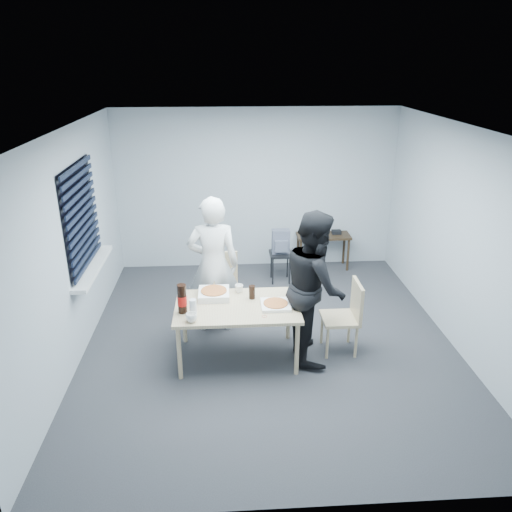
{
  "coord_description": "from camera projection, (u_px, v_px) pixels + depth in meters",
  "views": [
    {
      "loc": [
        -0.51,
        -5.38,
        3.31
      ],
      "look_at": [
        -0.16,
        0.1,
        1.11
      ],
      "focal_mm": 35.0,
      "sensor_mm": 36.0,
      "label": 1
    }
  ],
  "objects": [
    {
      "name": "mug_b",
      "position": [
        239.0,
        288.0,
        5.96
      ],
      "size": [
        0.1,
        0.1,
        0.09
      ],
      "primitive_type": "imported",
      "color": "white",
      "rests_on": "dining_table"
    },
    {
      "name": "mug_a",
      "position": [
        191.0,
        318.0,
        5.29
      ],
      "size": [
        0.17,
        0.17,
        0.1
      ],
      "primitive_type": "imported",
      "rotation": [
        0.0,
        0.0,
        0.52
      ],
      "color": "white",
      "rests_on": "dining_table"
    },
    {
      "name": "plastic_cups",
      "position": [
        193.0,
        307.0,
        5.41
      ],
      "size": [
        0.1,
        0.1,
        0.19
      ],
      "primitive_type": "cylinder",
      "rotation": [
        0.0,
        0.0,
        -0.29
      ],
      "color": "silver",
      "rests_on": "dining_table"
    },
    {
      "name": "person_white",
      "position": [
        213.0,
        265.0,
        6.23
      ],
      "size": [
        0.65,
        0.42,
        1.77
      ],
      "primitive_type": "imported",
      "rotation": [
        0.0,
        0.0,
        3.14
      ],
      "color": "silver",
      "rests_on": "ground"
    },
    {
      "name": "cola_glass",
      "position": [
        252.0,
        292.0,
        5.79
      ],
      "size": [
        0.08,
        0.08,
        0.16
      ],
      "primitive_type": "cylinder",
      "rotation": [
        0.0,
        0.0,
        0.06
      ],
      "color": "black",
      "rests_on": "dining_table"
    },
    {
      "name": "black_box",
      "position": [
        336.0,
        232.0,
        8.24
      ],
      "size": [
        0.15,
        0.11,
        0.06
      ],
      "primitive_type": "cube",
      "rotation": [
        0.0,
        0.0,
        0.02
      ],
      "color": "black",
      "rests_on": "side_table"
    },
    {
      "name": "papers",
      "position": [
        315.0,
        235.0,
        8.17
      ],
      "size": [
        0.21,
        0.28,
        0.0
      ],
      "primitive_type": "cube",
      "rotation": [
        0.0,
        0.0,
        0.06
      ],
      "color": "white",
      "rests_on": "side_table"
    },
    {
      "name": "pizza_box_a",
      "position": [
        214.0,
        294.0,
        5.84
      ],
      "size": [
        0.36,
        0.36,
        0.09
      ],
      "rotation": [
        0.0,
        0.0,
        -0.1
      ],
      "color": "white",
      "rests_on": "dining_table"
    },
    {
      "name": "chair_right",
      "position": [
        347.0,
        312.0,
        5.86
      ],
      "size": [
        0.42,
        0.42,
        0.89
      ],
      "color": "#C5BA8B",
      "rests_on": "ground"
    },
    {
      "name": "chair_far",
      "position": [
        222.0,
        281.0,
        6.69
      ],
      "size": [
        0.42,
        0.42,
        0.89
      ],
      "color": "#C5BA8B",
      "rests_on": "ground"
    },
    {
      "name": "side_table",
      "position": [
        323.0,
        239.0,
        8.24
      ],
      "size": [
        0.87,
        0.39,
        0.58
      ],
      "color": "#382516",
      "rests_on": "ground"
    },
    {
      "name": "soda_bottle",
      "position": [
        182.0,
        299.0,
        5.44
      ],
      "size": [
        0.11,
        0.11,
        0.33
      ],
      "rotation": [
        0.0,
        0.0,
        0.1
      ],
      "color": "black",
      "rests_on": "dining_table"
    },
    {
      "name": "rubber_band",
      "position": [
        264.0,
        316.0,
        5.41
      ],
      "size": [
        0.06,
        0.06,
        0.0
      ],
      "primitive_type": "torus",
      "rotation": [
        0.0,
        0.0,
        0.11
      ],
      "color": "red",
      "rests_on": "dining_table"
    },
    {
      "name": "dining_table",
      "position": [
        237.0,
        310.0,
        5.68
      ],
      "size": [
        1.41,
        0.89,
        0.68
      ],
      "color": "#C5BA8B",
      "rests_on": "ground"
    },
    {
      "name": "person_black",
      "position": [
        314.0,
        286.0,
        5.66
      ],
      "size": [
        0.47,
        0.86,
        1.77
      ],
      "primitive_type": "imported",
      "rotation": [
        0.0,
        0.0,
        1.57
      ],
      "color": "black",
      "rests_on": "ground"
    },
    {
      "name": "backpack",
      "position": [
        281.0,
        242.0,
        7.67
      ],
      "size": [
        0.27,
        0.2,
        0.38
      ],
      "rotation": [
        0.0,
        0.0,
        -0.29
      ],
      "color": "slate",
      "rests_on": "stool"
    },
    {
      "name": "pizza_box_b",
      "position": [
        276.0,
        305.0,
        5.63
      ],
      "size": [
        0.32,
        0.32,
        0.05
      ],
      "rotation": [
        0.0,
        0.0,
        0.13
      ],
      "color": "white",
      "rests_on": "dining_table"
    },
    {
      "name": "stool",
      "position": [
        280.0,
        259.0,
        7.79
      ],
      "size": [
        0.34,
        0.34,
        0.47
      ],
      "color": "black",
      "rests_on": "ground"
    },
    {
      "name": "room",
      "position": [
        84.0,
        225.0,
        5.95
      ],
      "size": [
        5.0,
        5.0,
        5.0
      ],
      "color": "#2B2C30",
      "rests_on": "ground"
    }
  ]
}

